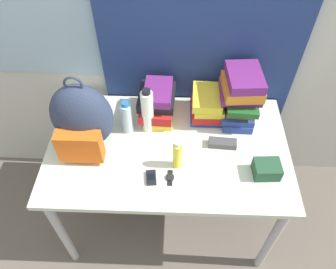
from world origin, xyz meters
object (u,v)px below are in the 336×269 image
backpack (82,119)px  cell_phone (151,178)px  water_bottle (127,117)px  sunglasses_case (222,143)px  camera_pouch (267,169)px  book_stack_right (240,96)px  wristwatch (170,178)px  book_stack_left (157,102)px  sports_bottle (148,111)px  sunscreen_bottle (177,155)px  book_stack_center (207,105)px

backpack → cell_phone: bearing=-31.2°
water_bottle → sunglasses_case: water_bottle is taller
camera_pouch → book_stack_right: bearing=105.2°
wristwatch → book_stack_left: bearing=101.0°
sunglasses_case → wristwatch: 0.35m
book_stack_right → sports_bottle: book_stack_right is taller
sunscreen_bottle → cell_phone: sunscreen_bottle is taller
camera_pouch → sunscreen_bottle: bearing=175.5°
book_stack_right → sunscreen_bottle: (-0.34, -0.36, -0.07)m
sunscreen_bottle → book_stack_left: bearing=108.3°
backpack → camera_pouch: backpack is taller
sunscreen_bottle → camera_pouch: size_ratio=1.36×
book_stack_right → camera_pouch: book_stack_right is taller
water_bottle → cell_phone: size_ratio=2.38×
book_stack_right → sunglasses_case: book_stack_right is taller
backpack → sports_bottle: bearing=20.8°
sports_bottle → camera_pouch: sports_bottle is taller
book_stack_center → camera_pouch: book_stack_center is taller
cell_phone → camera_pouch: 0.58m
sunscreen_bottle → cell_phone: (-0.13, -0.09, -0.08)m
book_stack_center → cell_phone: bearing=-122.7°
backpack → book_stack_center: bearing=20.1°
camera_pouch → sunglasses_case: bearing=139.4°
backpack → water_bottle: bearing=27.1°
sunglasses_case → camera_pouch: (0.20, -0.18, 0.02)m
sunglasses_case → camera_pouch: camera_pouch is taller
wristwatch → sunscreen_bottle: bearing=67.5°
sunscreen_bottle → sunglasses_case: size_ratio=1.20×
book_stack_center → book_stack_right: book_stack_right is taller
sports_bottle → sunglasses_case: sports_bottle is taller
backpack → cell_phone: 0.45m
book_stack_right → sunscreen_bottle: 0.50m
book_stack_right → sports_bottle: 0.52m
water_bottle → book_stack_center: bearing=16.5°
sports_bottle → wristwatch: (0.13, -0.33, -0.13)m
backpack → wristwatch: size_ratio=4.89×
book_stack_right → backpack: bearing=-164.2°
water_bottle → camera_pouch: bearing=-20.5°
backpack → wristwatch: (0.45, -0.21, -0.18)m
sports_bottle → sunscreen_bottle: (0.16, -0.25, -0.05)m
cell_phone → sunglasses_case: 0.43m
camera_pouch → sports_bottle: bearing=154.9°
water_bottle → book_stack_left: bearing=37.8°
backpack → sunglasses_case: size_ratio=2.95×
backpack → wristwatch: backpack is taller
cell_phone → backpack: bearing=148.8°
book_stack_center → book_stack_right: size_ratio=0.72×
book_stack_right → sports_bottle: (-0.50, -0.11, -0.02)m
book_stack_center → book_stack_right: (0.18, -0.00, 0.08)m
book_stack_left → book_stack_center: book_stack_left is taller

